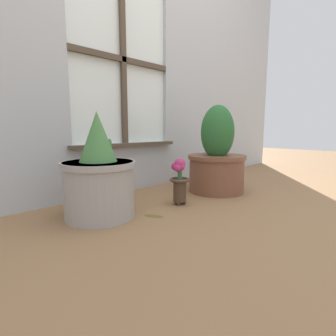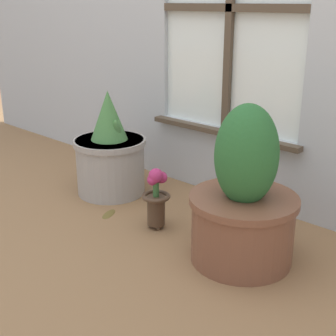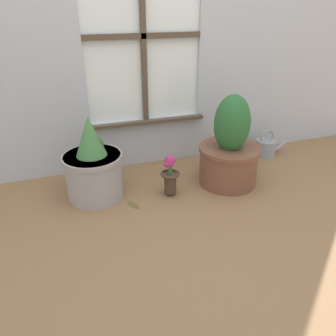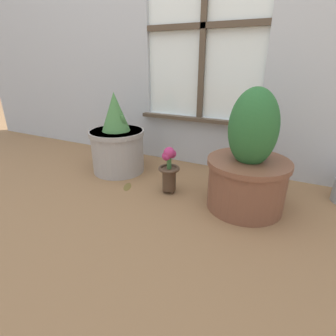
{
  "view_description": "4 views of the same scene",
  "coord_description": "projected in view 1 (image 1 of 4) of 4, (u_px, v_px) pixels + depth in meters",
  "views": [
    {
      "loc": [
        -1.12,
        -0.9,
        0.45
      ],
      "look_at": [
        -0.02,
        0.18,
        0.22
      ],
      "focal_mm": 28.0,
      "sensor_mm": 36.0,
      "label": 1
    },
    {
      "loc": [
        1.31,
        -1.21,
        0.95
      ],
      "look_at": [
        0.01,
        0.2,
        0.26
      ],
      "focal_mm": 50.0,
      "sensor_mm": 36.0,
      "label": 2
    },
    {
      "loc": [
        -0.57,
        -1.6,
        1.12
      ],
      "look_at": [
        0.01,
        0.14,
        0.18
      ],
      "focal_mm": 35.0,
      "sensor_mm": 36.0,
      "label": 3
    },
    {
      "loc": [
        0.62,
        -1.11,
        0.72
      ],
      "look_at": [
        -0.01,
        0.15,
        0.14
      ],
      "focal_mm": 28.0,
      "sensor_mm": 36.0,
      "label": 4
    }
  ],
  "objects": [
    {
      "name": "potted_plant_right",
      "position": [
        217.0,
        159.0,
        1.86
      ],
      "size": [
        0.41,
        0.41,
        0.61
      ],
      "color": "brown",
      "rests_on": "ground_plane"
    },
    {
      "name": "fallen_leaf",
      "position": [
        154.0,
        216.0,
        1.35
      ],
      "size": [
        0.09,
        0.12,
        0.01
      ],
      "color": "brown",
      "rests_on": "ground_plane"
    },
    {
      "name": "ground_plane",
      "position": [
        193.0,
        209.0,
        1.48
      ],
      "size": [
        10.0,
        10.0,
        0.0
      ],
      "primitive_type": "plane",
      "color": "olive"
    },
    {
      "name": "flower_vase",
      "position": [
        179.0,
        180.0,
        1.55
      ],
      "size": [
        0.12,
        0.12,
        0.28
      ],
      "color": "#473323",
      "rests_on": "ground_plane"
    },
    {
      "name": "wall_with_window",
      "position": [
        121.0,
        5.0,
        1.74
      ],
      "size": [
        4.4,
        0.1,
        2.5
      ],
      "color": "#B2B7BC",
      "rests_on": "ground_plane"
    },
    {
      "name": "potted_plant_left",
      "position": [
        99.0,
        178.0,
        1.31
      ],
      "size": [
        0.37,
        0.37,
        0.53
      ],
      "color": "#9E9993",
      "rests_on": "ground_plane"
    },
    {
      "name": "watering_can",
      "position": [
        220.0,
        170.0,
        2.44
      ],
      "size": [
        0.29,
        0.16,
        0.22
      ],
      "color": "gray",
      "rests_on": "ground_plane"
    }
  ]
}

